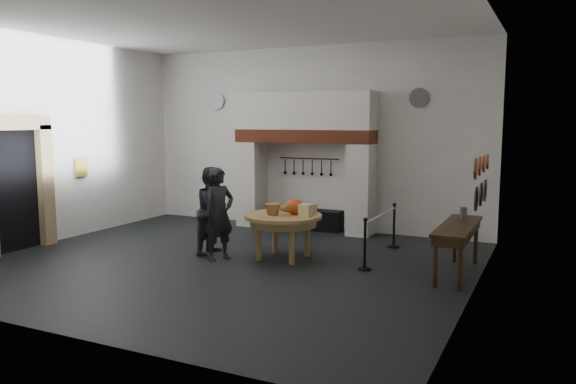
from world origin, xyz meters
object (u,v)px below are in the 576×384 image
at_px(barrier_post_far, 394,227).
at_px(work_table, 283,216).
at_px(iron_range, 305,219).
at_px(visitor_far, 213,211).
at_px(side_table, 458,226).
at_px(barrier_post_near, 365,245).
at_px(visitor_near, 219,214).

bearing_deg(barrier_post_far, work_table, -132.15).
relative_size(iron_range, visitor_far, 1.08).
bearing_deg(iron_range, side_table, -33.28).
bearing_deg(work_table, side_table, 4.25).
bearing_deg(barrier_post_far, side_table, -46.39).
height_order(visitor_far, side_table, visitor_far).
bearing_deg(barrier_post_near, visitor_far, -177.83).
relative_size(iron_range, visitor_near, 1.06).
height_order(side_table, barrier_post_far, same).
xyz_separation_m(iron_range, visitor_far, (-0.63, -3.17, 0.63)).
distance_m(iron_range, visitor_near, 3.64).
height_order(iron_range, side_table, side_table).
xyz_separation_m(work_table, barrier_post_far, (1.70, 1.88, -0.39)).
height_order(work_table, visitor_far, visitor_far).
height_order(iron_range, barrier_post_far, barrier_post_far).
height_order(visitor_near, visitor_far, visitor_near).
xyz_separation_m(visitor_far, barrier_post_near, (3.17, 0.12, -0.43)).
bearing_deg(barrier_post_near, work_table, 176.08).
relative_size(work_table, visitor_near, 0.84).
bearing_deg(work_table, barrier_post_near, -3.92).
xyz_separation_m(side_table, barrier_post_far, (-1.56, 1.64, -0.42)).
distance_m(iron_range, work_table, 3.11).
bearing_deg(barrier_post_far, visitor_far, -146.22).
relative_size(visitor_far, barrier_post_near, 1.96).
bearing_deg(visitor_near, barrier_post_near, -57.28).
height_order(iron_range, visitor_near, visitor_near).
height_order(visitor_far, barrier_post_near, visitor_far).
xyz_separation_m(iron_range, visitor_near, (-0.23, -3.57, 0.65)).
height_order(side_table, barrier_post_near, same).
bearing_deg(side_table, visitor_near, -168.52).
bearing_deg(side_table, visitor_far, -174.21).
bearing_deg(iron_range, barrier_post_far, -22.51).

